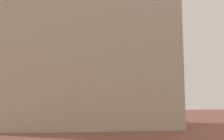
# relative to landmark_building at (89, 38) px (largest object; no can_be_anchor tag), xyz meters

# --- Properties ---
(landmark_building) EXTENTS (22.40, 10.19, 39.51)m
(landmark_building) POSITION_rel_landmark_building_xyz_m (0.00, 0.00, 0.00)
(landmark_building) COLOR #B2A893
(landmark_building) RESTS_ON ground_plane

